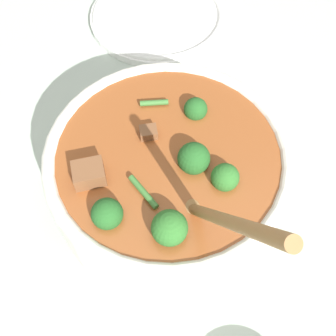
{
  "coord_description": "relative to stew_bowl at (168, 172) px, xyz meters",
  "views": [
    {
      "loc": [
        -0.26,
        0.06,
        0.51
      ],
      "look_at": [
        0.0,
        0.0,
        0.07
      ],
      "focal_mm": 45.0,
      "sensor_mm": 36.0,
      "label": 1
    }
  ],
  "objects": [
    {
      "name": "ground_plane",
      "position": [
        0.0,
        -0.0,
        -0.06
      ],
      "size": [
        4.0,
        4.0,
        0.0
      ],
      "primitive_type": "plane",
      "color": "#ADBCAD"
    },
    {
      "name": "empty_plate",
      "position": [
        0.36,
        -0.07,
        -0.05
      ],
      "size": [
        0.25,
        0.25,
        0.02
      ],
      "color": "white",
      "rests_on": "ground_plane"
    },
    {
      "name": "stew_bowl",
      "position": [
        0.0,
        0.0,
        0.0
      ],
      "size": [
        0.35,
        0.29,
        0.29
      ],
      "color": "white",
      "rests_on": "ground_plane"
    }
  ]
}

